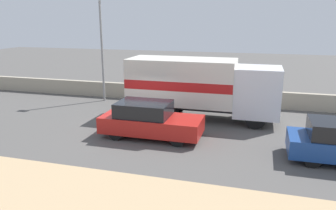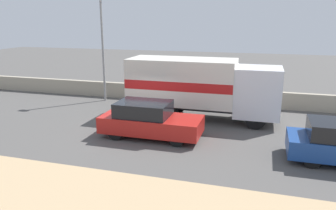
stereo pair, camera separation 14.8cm
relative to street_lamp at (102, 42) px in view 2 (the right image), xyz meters
name	(u,v)px [view 2 (the right image)]	position (x,y,z in m)	size (l,w,h in m)	color
ground_plane	(142,133)	(4.64, -5.41, -3.86)	(80.00, 80.00, 0.00)	#514F4C
stone_wall_backdrop	(177,94)	(4.64, 1.05, -3.34)	(60.00, 0.35, 1.03)	#A39984
street_lamp	(102,42)	(0.00, 0.00, 0.00)	(0.56, 0.28, 6.63)	gray
box_truck	(199,85)	(6.76, -2.28, -2.00)	(7.97, 2.46, 3.23)	silver
car_hatchback	(149,120)	(5.15, -5.73, -3.06)	(4.60, 1.89, 1.63)	#B21E19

